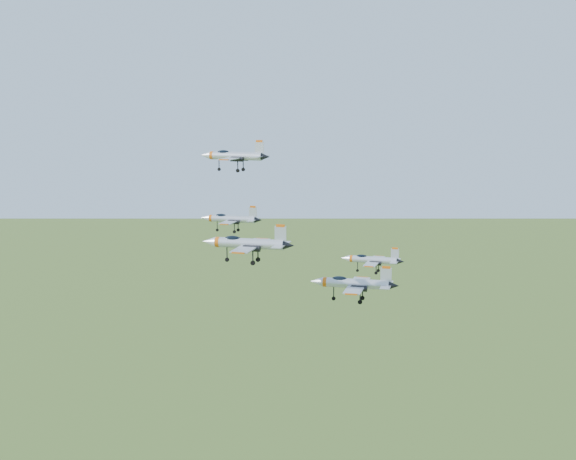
# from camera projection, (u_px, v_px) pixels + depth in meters

# --- Properties ---
(jet_lead) EXTENTS (13.21, 11.13, 3.55)m
(jet_lead) POSITION_uv_depth(u_px,v_px,m) (234.00, 156.00, 139.86)
(jet_lead) COLOR #B3B8C1
(jet_left_high) EXTENTS (10.87, 9.05, 2.91)m
(jet_left_high) POSITION_uv_depth(u_px,v_px,m) (230.00, 219.00, 133.71)
(jet_left_high) COLOR #B3B8C1
(jet_right_high) EXTENTS (13.94, 11.60, 3.72)m
(jet_right_high) POSITION_uv_depth(u_px,v_px,m) (247.00, 243.00, 115.21)
(jet_right_high) COLOR #B3B8C1
(jet_left_low) EXTENTS (10.63, 8.90, 2.84)m
(jet_left_low) POSITION_uv_depth(u_px,v_px,m) (371.00, 260.00, 131.39)
(jet_left_low) COLOR #B3B8C1
(jet_right_low) EXTENTS (13.44, 11.15, 3.59)m
(jet_right_low) POSITION_uv_depth(u_px,v_px,m) (353.00, 283.00, 118.85)
(jet_right_low) COLOR #B3B8C1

